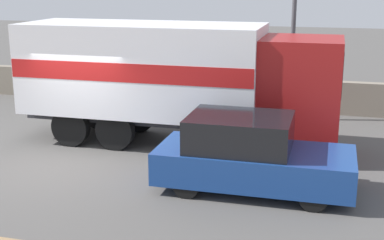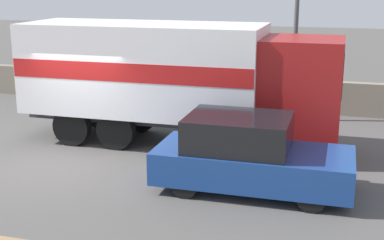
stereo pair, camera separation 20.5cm
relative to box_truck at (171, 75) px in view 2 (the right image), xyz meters
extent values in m
plane|color=#514F4C|center=(-2.12, -2.37, -1.90)|extent=(80.00, 80.00, 0.00)
cube|color=gray|center=(-2.12, 4.53, -1.35)|extent=(60.00, 0.35, 1.09)
cylinder|color=#4C4C51|center=(2.89, 3.40, 1.45)|extent=(0.14, 0.14, 6.69)
cube|color=maroon|center=(3.40, 0.00, -0.19)|extent=(1.95, 2.12, 2.50)
cube|color=black|center=(4.35, 0.00, 0.31)|extent=(0.06, 1.80, 1.10)
cube|color=#2D2D33|center=(-0.78, 0.00, -1.16)|extent=(6.39, 1.32, 0.25)
cube|color=white|center=(-0.78, 0.00, 0.15)|extent=(6.39, 2.41, 2.36)
cube|color=red|center=(-0.78, 0.00, 0.21)|extent=(6.36, 2.43, 0.47)
cylinder|color=black|center=(3.40, 0.89, -1.39)|extent=(1.02, 0.28, 1.02)
cylinder|color=black|center=(3.40, -0.89, -1.39)|extent=(1.02, 0.28, 1.02)
cylinder|color=black|center=(-2.53, 0.89, -1.39)|extent=(1.02, 0.28, 1.02)
cylinder|color=black|center=(-2.53, -0.89, -1.39)|extent=(1.02, 0.28, 1.02)
cylinder|color=black|center=(-1.25, 0.89, -1.39)|extent=(1.02, 0.28, 1.02)
cylinder|color=black|center=(-1.25, -0.89, -1.39)|extent=(1.02, 0.28, 1.02)
cube|color=navy|center=(2.68, -2.71, -1.34)|extent=(4.10, 1.81, 0.69)
cube|color=black|center=(2.35, -2.71, -0.65)|extent=(2.13, 1.66, 0.70)
cylinder|color=black|center=(3.95, -1.93, -1.61)|extent=(0.56, 0.20, 0.56)
cylinder|color=black|center=(3.95, -3.50, -1.61)|extent=(0.56, 0.20, 0.56)
cylinder|color=black|center=(1.41, -1.93, -1.61)|extent=(0.56, 0.20, 0.56)
cylinder|color=black|center=(1.41, -3.50, -1.61)|extent=(0.56, 0.20, 0.56)
cylinder|color=#473828|center=(-6.67, 4.01, -1.51)|extent=(0.28, 0.28, 0.78)
cylinder|color=beige|center=(-6.67, 4.01, -0.79)|extent=(0.36, 0.36, 0.65)
sphere|color=tan|center=(-6.67, 4.01, -0.36)|extent=(0.21, 0.21, 0.21)
camera|label=1|loc=(4.16, -13.35, 2.47)|focal=50.00mm
camera|label=2|loc=(4.35, -13.29, 2.47)|focal=50.00mm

